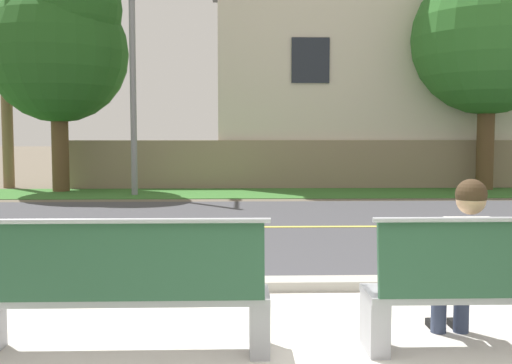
{
  "coord_description": "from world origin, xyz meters",
  "views": [
    {
      "loc": [
        -0.57,
        -3.71,
        1.57
      ],
      "look_at": [
        -0.35,
        3.57,
        1.0
      ],
      "focal_mm": 42.89,
      "sensor_mm": 36.0,
      "label": 1
    }
  ],
  "objects_px": {
    "bench_left": "(121,293)",
    "bench_right": "(512,290)",
    "shade_tree_far_left": "(61,42)",
    "shade_tree_left": "(495,27)",
    "seated_person_white": "(465,256)",
    "streetlamp": "(134,38)"
  },
  "relations": [
    {
      "from": "bench_left",
      "to": "bench_right",
      "type": "height_order",
      "value": "same"
    },
    {
      "from": "bench_right",
      "to": "shade_tree_far_left",
      "type": "height_order",
      "value": "shade_tree_far_left"
    },
    {
      "from": "bench_left",
      "to": "shade_tree_far_left",
      "type": "distance_m",
      "value": 13.67
    },
    {
      "from": "seated_person_white",
      "to": "shade_tree_left",
      "type": "distance_m",
      "value": 14.3
    },
    {
      "from": "streetlamp",
      "to": "shade_tree_far_left",
      "type": "distance_m",
      "value": 2.23
    },
    {
      "from": "shade_tree_left",
      "to": "bench_right",
      "type": "bearing_deg",
      "value": -112.08
    },
    {
      "from": "streetlamp",
      "to": "bench_right",
      "type": "bearing_deg",
      "value": -68.63
    },
    {
      "from": "shade_tree_far_left",
      "to": "shade_tree_left",
      "type": "xyz_separation_m",
      "value": [
        11.88,
        0.21,
        0.49
      ]
    },
    {
      "from": "bench_right",
      "to": "seated_person_white",
      "type": "bearing_deg",
      "value": 148.51
    },
    {
      "from": "shade_tree_far_left",
      "to": "shade_tree_left",
      "type": "relative_size",
      "value": 0.89
    },
    {
      "from": "seated_person_white",
      "to": "bench_left",
      "type": "bearing_deg",
      "value": -176.0
    },
    {
      "from": "seated_person_white",
      "to": "streetlamp",
      "type": "relative_size",
      "value": 0.18
    },
    {
      "from": "bench_right",
      "to": "seated_person_white",
      "type": "relative_size",
      "value": 1.65
    },
    {
      "from": "bench_left",
      "to": "bench_right",
      "type": "bearing_deg",
      "value": 0.0
    },
    {
      "from": "bench_right",
      "to": "shade_tree_far_left",
      "type": "distance_m",
      "value": 14.7
    },
    {
      "from": "bench_left",
      "to": "streetlamp",
      "type": "distance_m",
      "value": 12.44
    },
    {
      "from": "seated_person_white",
      "to": "bench_right",
      "type": "bearing_deg",
      "value": -31.49
    },
    {
      "from": "bench_right",
      "to": "streetlamp",
      "type": "relative_size",
      "value": 0.29
    },
    {
      "from": "bench_left",
      "to": "bench_right",
      "type": "xyz_separation_m",
      "value": [
        2.76,
        0.0,
        0.0
      ]
    },
    {
      "from": "bench_right",
      "to": "bench_left",
      "type": "bearing_deg",
      "value": 180.0
    },
    {
      "from": "bench_right",
      "to": "streetlamp",
      "type": "xyz_separation_m",
      "value": [
        -4.61,
        11.78,
        3.56
      ]
    },
    {
      "from": "bench_left",
      "to": "shade_tree_far_left",
      "type": "relative_size",
      "value": 0.33
    }
  ]
}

